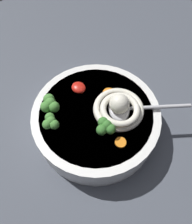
# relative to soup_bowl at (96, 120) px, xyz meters

# --- Properties ---
(table_slab) EXTENTS (1.25, 1.25, 0.04)m
(table_slab) POSITION_rel_soup_bowl_xyz_m (0.02, -0.02, -0.06)
(table_slab) COLOR #474C56
(table_slab) RESTS_ON ground
(soup_bowl) EXTENTS (0.27, 0.27, 0.07)m
(soup_bowl) POSITION_rel_soup_bowl_xyz_m (0.00, 0.00, 0.00)
(soup_bowl) COLOR white
(soup_bowl) RESTS_ON table_slab
(noodle_pile) EXTENTS (0.12, 0.11, 0.05)m
(noodle_pile) POSITION_rel_soup_bowl_xyz_m (0.03, 0.03, 0.05)
(noodle_pile) COLOR silver
(noodle_pile) RESTS_ON soup_bowl
(soup_spoon) EXTENTS (0.14, 0.15, 0.02)m
(soup_spoon) POSITION_rel_soup_bowl_xyz_m (0.04, 0.05, 0.04)
(soup_spoon) COLOR #B7B7BC
(soup_spoon) RESTS_ON soup_bowl
(chili_sauce_dollop) EXTENTS (0.03, 0.03, 0.01)m
(chili_sauce_dollop) POSITION_rel_soup_bowl_xyz_m (-0.07, 0.01, 0.04)
(chili_sauce_dollop) COLOR red
(chili_sauce_dollop) RESTS_ON soup_bowl
(broccoli_floret_beside_noodles) EXTENTS (0.04, 0.03, 0.03)m
(broccoli_floret_beside_noodles) POSITION_rel_soup_bowl_xyz_m (-0.04, -0.09, 0.05)
(broccoli_floret_beside_noodles) COLOR #7A9E60
(broccoli_floret_beside_noodles) RESTS_ON soup_bowl
(broccoli_floret_front) EXTENTS (0.04, 0.04, 0.04)m
(broccoli_floret_front) POSITION_rel_soup_bowl_xyz_m (-0.07, -0.06, 0.06)
(broccoli_floret_front) COLOR #7A9E60
(broccoli_floret_front) RESTS_ON soup_bowl
(broccoli_floret_right) EXTENTS (0.04, 0.03, 0.03)m
(broccoli_floret_right) POSITION_rel_soup_bowl_xyz_m (0.04, -0.02, 0.05)
(broccoli_floret_right) COLOR #7A9E60
(broccoli_floret_right) RESTS_ON soup_bowl
(carrot_slice_extra_b) EXTENTS (0.02, 0.02, 0.00)m
(carrot_slice_extra_b) POSITION_rel_soup_bowl_xyz_m (0.08, -0.02, 0.04)
(carrot_slice_extra_b) COLOR orange
(carrot_slice_extra_b) RESTS_ON soup_bowl
(carrot_slice_center) EXTENTS (0.03, 0.03, 0.01)m
(carrot_slice_center) POSITION_rel_soup_bowl_xyz_m (-0.01, 0.05, 0.04)
(carrot_slice_center) COLOR orange
(carrot_slice_center) RESTS_ON soup_bowl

